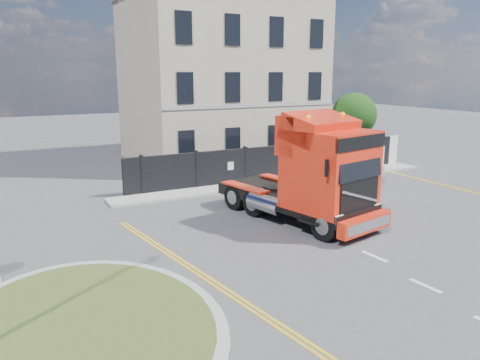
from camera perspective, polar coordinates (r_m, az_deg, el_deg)
ground at (r=17.44m, az=3.21°, el=-7.77°), size 120.00×120.00×0.00m
traffic_island at (r=12.61m, az=-18.41°, el=-16.64°), size 6.80×6.80×0.17m
hoarding_fence at (r=27.91m, az=5.25°, el=2.24°), size 18.80×0.25×2.00m
georgian_building at (r=33.71m, az=-2.51°, el=12.28°), size 12.30×10.30×12.80m
tree at (r=34.78m, az=13.45°, el=7.47°), size 3.20×3.20×4.80m
pavement_far at (r=27.07m, az=5.27°, el=-0.13°), size 20.00×1.60×0.12m
truck at (r=19.37m, az=9.19°, el=0.42°), size 4.25×7.93×4.51m
flatbed_pickup at (r=27.34m, az=13.03°, el=2.20°), size 2.44×5.50×2.27m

